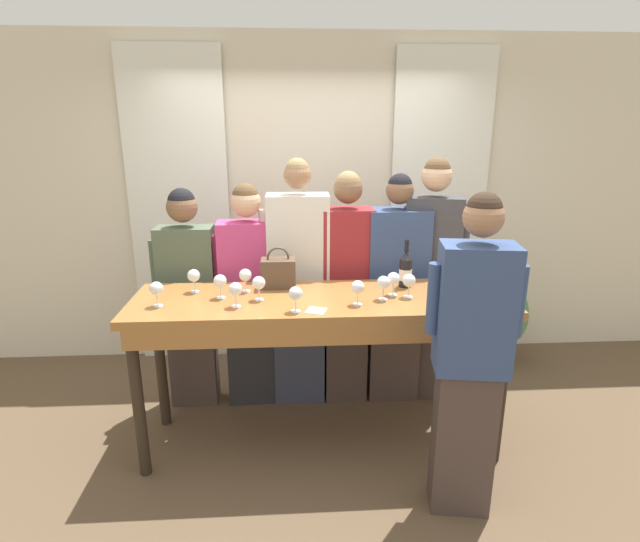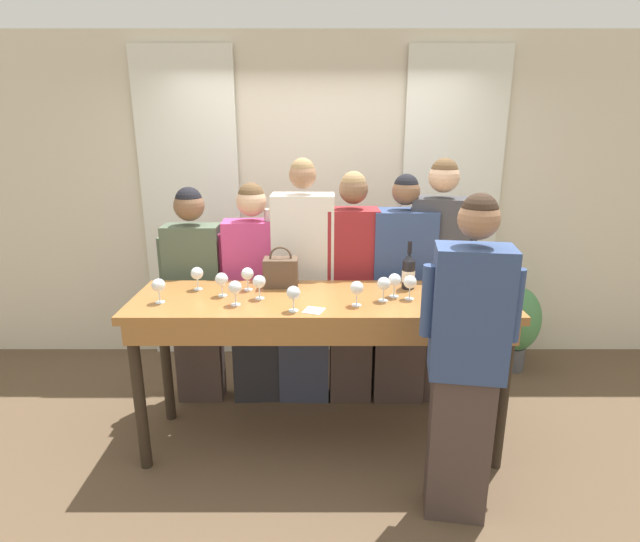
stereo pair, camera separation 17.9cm
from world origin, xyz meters
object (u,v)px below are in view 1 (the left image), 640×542
guest_beige_cap (430,278)px  wine_glass_center_left (358,288)px  wine_glass_front_mid (409,281)px  tasting_bar (321,317)px  guest_pink_top (250,294)px  handbag (278,272)px  guest_cream_sweater (299,284)px  wine_glass_center_right (259,283)px  wine_bottle (406,270)px  wine_glass_back_mid (156,289)px  wine_glass_by_bottle (393,279)px  wine_glass_back_left (485,278)px  wine_glass_by_handbag (296,294)px  guest_striped_shirt (347,287)px  wine_glass_front_right (220,281)px  wine_glass_back_right (235,290)px  wine_glass_near_host (383,283)px  wine_glass_front_left (194,276)px  wine_glass_center_mid (245,276)px  host_pouring (470,358)px  guest_olive_jacket (189,296)px  guest_navy_coat (395,290)px  potted_plant (504,318)px

guest_beige_cap → wine_glass_center_left: bearing=-132.1°
wine_glass_front_mid → wine_glass_center_left: size_ratio=1.00×
tasting_bar → guest_pink_top: bearing=129.7°
handbag → guest_cream_sweater: size_ratio=0.15×
wine_glass_front_mid → wine_glass_center_right: 0.93m
wine_glass_center_left → guest_beige_cap: guest_beige_cap is taller
wine_bottle → guest_beige_cap: guest_beige_cap is taller
guest_pink_top → wine_glass_back_mid: bearing=-126.1°
wine_glass_by_bottle → wine_bottle: bearing=55.7°
wine_glass_front_mid → wine_glass_back_left: bearing=3.3°
wine_glass_by_handbag → guest_striped_shirt: bearing=64.3°
wine_glass_by_bottle → wine_glass_front_right: bearing=179.1°
tasting_bar → wine_glass_back_right: (-0.51, -0.11, 0.23)m
guest_cream_sweater → wine_glass_near_host: bearing=-51.3°
wine_glass_front_mid → wine_glass_center_left: (-0.33, -0.11, 0.00)m
guest_pink_top → guest_cream_sweater: bearing=-0.0°
wine_glass_front_mid → wine_glass_back_mid: bearing=-177.6°
wine_glass_front_left → wine_glass_by_bottle: size_ratio=1.00×
wine_glass_by_bottle → handbag: bearing=163.4°
wine_glass_center_right → wine_glass_near_host: (0.76, -0.04, 0.00)m
wine_glass_near_host → guest_beige_cap: guest_beige_cap is taller
wine_glass_center_mid → guest_striped_shirt: guest_striped_shirt is taller
guest_pink_top → host_pouring: host_pouring is taller
handbag → wine_glass_back_mid: handbag is taller
tasting_bar → wine_glass_back_right: 0.57m
wine_bottle → guest_striped_shirt: (-0.34, 0.39, -0.24)m
wine_glass_front_mid → guest_cream_sweater: 0.92m
guest_pink_top → wine_glass_center_left: bearing=-45.5°
guest_cream_sweater → wine_glass_center_left: bearing=-64.6°
wine_glass_front_left → wine_glass_near_host: 1.20m
wine_glass_front_mid → guest_olive_jacket: (-1.48, 0.60, -0.28)m
wine_glass_center_right → wine_glass_by_bottle: size_ratio=1.00×
wine_bottle → guest_olive_jacket: bearing=165.4°
guest_olive_jacket → guest_navy_coat: size_ratio=0.95×
wine_glass_front_mid → guest_pink_top: size_ratio=0.09×
handbag → wine_glass_center_left: bearing=-37.8°
wine_glass_front_left → wine_glass_by_bottle: 1.27m
wine_glass_back_right → wine_glass_center_left: bearing=-0.7°
wine_glass_center_right → guest_pink_top: size_ratio=0.09×
handbag → wine_glass_front_mid: handbag is taller
guest_beige_cap → wine_glass_back_left: bearing=-72.4°
tasting_bar → wine_glass_back_left: size_ratio=15.57×
guest_pink_top → wine_glass_center_right: bearing=-79.5°
potted_plant → wine_glass_center_mid: bearing=-157.4°
wine_glass_by_handbag → guest_beige_cap: bearing=38.4°
wine_glass_front_right → guest_beige_cap: 1.58m
wine_glass_back_left → wine_glass_back_mid: same height
tasting_bar → guest_navy_coat: (0.60, 0.59, -0.04)m
wine_glass_by_handbag → wine_glass_front_left: bearing=148.9°
wine_glass_center_left → guest_pink_top: 1.04m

